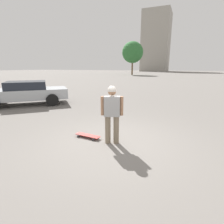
% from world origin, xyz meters
% --- Properties ---
extents(ground_plane, '(220.00, 220.00, 0.00)m').
position_xyz_m(ground_plane, '(0.00, 0.00, 0.00)').
color(ground_plane, slate).
extents(person, '(0.33, 0.56, 1.58)m').
position_xyz_m(person, '(0.00, 0.00, 0.91)').
color(person, '#7A6B56').
rests_on(person, ground_plane).
extents(skateboard, '(0.30, 0.80, 0.08)m').
position_xyz_m(skateboard, '(-0.05, -0.81, 0.07)').
color(skateboard, '#A5332D').
rests_on(skateboard, ground_plane).
extents(car_parked_near, '(4.39, 4.48, 1.29)m').
position_xyz_m(car_parked_near, '(-2.85, -6.45, 0.69)').
color(car_parked_near, '#ADB2B7').
rests_on(car_parked_near, ground_plane).
extents(building_block_distant, '(13.30, 12.57, 27.99)m').
position_xyz_m(building_block_distant, '(-89.34, -14.34, 13.99)').
color(building_block_distant, '#9E998E').
rests_on(building_block_distant, ground_plane).
extents(tree_distant, '(5.55, 5.55, 8.65)m').
position_xyz_m(tree_distant, '(-42.74, -12.29, 5.86)').
color(tree_distant, brown).
rests_on(tree_distant, ground_plane).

